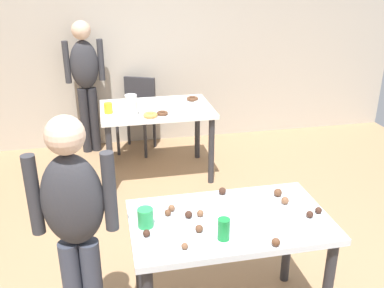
# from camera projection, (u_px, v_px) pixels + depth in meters

# --- Properties ---
(wall_back) EXTENTS (6.40, 0.10, 2.60)m
(wall_back) POSITION_uv_depth(u_px,v_px,m) (150.00, 37.00, 5.18)
(wall_back) COLOR #BCB2A3
(wall_back) RESTS_ON ground_plane
(dining_table_near) EXTENTS (1.15, 0.67, 0.75)m
(dining_table_near) POSITION_uv_depth(u_px,v_px,m) (229.00, 235.00, 2.54)
(dining_table_near) COLOR silver
(dining_table_near) RESTS_ON ground_plane
(dining_table_far) EXTENTS (1.13, 0.77, 0.75)m
(dining_table_far) POSITION_uv_depth(u_px,v_px,m) (157.00, 117.00, 4.48)
(dining_table_far) COLOR white
(dining_table_far) RESTS_ON ground_plane
(chair_far_table) EXTENTS (0.53, 0.53, 0.87)m
(chair_far_table) POSITION_uv_depth(u_px,v_px,m) (138.00, 110.00, 5.17)
(chair_far_table) COLOR #2D2D33
(chair_far_table) RESTS_ON ground_plane
(person_girl_near) EXTENTS (0.46, 0.23, 1.45)m
(person_girl_near) POSITION_uv_depth(u_px,v_px,m) (75.00, 222.00, 2.26)
(person_girl_near) COLOR #383D4C
(person_girl_near) RESTS_ON ground_plane
(person_adult_far) EXTENTS (0.46, 0.25, 1.54)m
(person_adult_far) POSITION_uv_depth(u_px,v_px,m) (85.00, 76.00, 4.94)
(person_adult_far) COLOR #28282D
(person_adult_far) RESTS_ON ground_plane
(mixing_bowl) EXTENTS (0.21, 0.21, 0.09)m
(mixing_bowl) POSITION_uv_depth(u_px,v_px,m) (260.00, 210.00, 2.50)
(mixing_bowl) COLOR white
(mixing_bowl) RESTS_ON dining_table_near
(soda_can) EXTENTS (0.07, 0.07, 0.12)m
(soda_can) POSITION_uv_depth(u_px,v_px,m) (224.00, 229.00, 2.29)
(soda_can) COLOR #198438
(soda_can) RESTS_ON dining_table_near
(fork_near) EXTENTS (0.17, 0.02, 0.01)m
(fork_near) POSITION_uv_depth(u_px,v_px,m) (326.00, 231.00, 2.37)
(fork_near) COLOR silver
(fork_near) RESTS_ON dining_table_near
(cup_near_0) EXTENTS (0.09, 0.09, 0.11)m
(cup_near_0) POSITION_uv_depth(u_px,v_px,m) (145.00, 218.00, 2.40)
(cup_near_0) COLOR green
(cup_near_0) RESTS_ON dining_table_near
(cake_ball_0) EXTENTS (0.04, 0.04, 0.04)m
(cake_ball_0) POSITION_uv_depth(u_px,v_px,m) (147.00, 233.00, 2.33)
(cake_ball_0) COLOR #3D2319
(cake_ball_0) RESTS_ON dining_table_near
(cake_ball_1) EXTENTS (0.05, 0.05, 0.05)m
(cake_ball_1) POSITION_uv_depth(u_px,v_px,m) (278.00, 193.00, 2.73)
(cake_ball_1) COLOR brown
(cake_ball_1) RESTS_ON dining_table_near
(cake_ball_2) EXTENTS (0.04, 0.04, 0.04)m
(cake_ball_2) POSITION_uv_depth(u_px,v_px,m) (172.00, 208.00, 2.57)
(cake_ball_2) COLOR brown
(cake_ball_2) RESTS_ON dining_table_near
(cake_ball_3) EXTENTS (0.04, 0.04, 0.04)m
(cake_ball_3) POSITION_uv_depth(u_px,v_px,m) (199.00, 229.00, 2.36)
(cake_ball_3) COLOR brown
(cake_ball_3) RESTS_ON dining_table_near
(cake_ball_4) EXTENTS (0.04, 0.04, 0.04)m
(cake_ball_4) POSITION_uv_depth(u_px,v_px,m) (200.00, 213.00, 2.51)
(cake_ball_4) COLOR brown
(cake_ball_4) RESTS_ON dining_table_near
(cake_ball_5) EXTENTS (0.04, 0.04, 0.04)m
(cake_ball_5) POSITION_uv_depth(u_px,v_px,m) (189.00, 214.00, 2.50)
(cake_ball_5) COLOR #3D2319
(cake_ball_5) RESTS_ON dining_table_near
(cake_ball_6) EXTENTS (0.05, 0.05, 0.05)m
(cake_ball_6) POSITION_uv_depth(u_px,v_px,m) (222.00, 191.00, 2.75)
(cake_ball_6) COLOR #3D2319
(cake_ball_6) RESTS_ON dining_table_near
(cake_ball_7) EXTENTS (0.04, 0.04, 0.04)m
(cake_ball_7) POSITION_uv_depth(u_px,v_px,m) (185.00, 246.00, 2.22)
(cake_ball_7) COLOR brown
(cake_ball_7) RESTS_ON dining_table_near
(cake_ball_8) EXTENTS (0.04, 0.04, 0.04)m
(cake_ball_8) POSITION_uv_depth(u_px,v_px,m) (310.00, 214.00, 2.50)
(cake_ball_8) COLOR #3D2319
(cake_ball_8) RESTS_ON dining_table_near
(cake_ball_9) EXTENTS (0.05, 0.05, 0.05)m
(cake_ball_9) POSITION_uv_depth(u_px,v_px,m) (285.00, 200.00, 2.64)
(cake_ball_9) COLOR brown
(cake_ball_9) RESTS_ON dining_table_near
(cake_ball_10) EXTENTS (0.05, 0.05, 0.05)m
(cake_ball_10) POSITION_uv_depth(u_px,v_px,m) (276.00, 242.00, 2.25)
(cake_ball_10) COLOR brown
(cake_ball_10) RESTS_ON dining_table_near
(cake_ball_11) EXTENTS (0.04, 0.04, 0.04)m
(cake_ball_11) POSITION_uv_depth(u_px,v_px,m) (168.00, 213.00, 2.52)
(cake_ball_11) COLOR brown
(cake_ball_11) RESTS_ON dining_table_near
(cake_ball_12) EXTENTS (0.04, 0.04, 0.04)m
(cake_ball_12) POSITION_uv_depth(u_px,v_px,m) (319.00, 210.00, 2.54)
(cake_ball_12) COLOR #3D2319
(cake_ball_12) RESTS_ON dining_table_near
(pitcher_far) EXTENTS (0.12, 0.12, 0.21)m
(pitcher_far) POSITION_uv_depth(u_px,v_px,m) (131.00, 105.00, 4.16)
(pitcher_far) COLOR white
(pitcher_far) RESTS_ON dining_table_far
(cup_far_0) EXTENTS (0.08, 0.08, 0.11)m
(cup_far_0) POSITION_uv_depth(u_px,v_px,m) (198.00, 107.00, 4.27)
(cup_far_0) COLOR white
(cup_far_0) RESTS_ON dining_table_far
(cup_far_1) EXTENTS (0.08, 0.08, 0.10)m
(cup_far_1) POSITION_uv_depth(u_px,v_px,m) (108.00, 108.00, 4.24)
(cup_far_1) COLOR yellow
(cup_far_1) RESTS_ON dining_table_far
(donut_far_0) EXTENTS (0.14, 0.14, 0.04)m
(donut_far_0) POSITION_uv_depth(u_px,v_px,m) (150.00, 115.00, 4.15)
(donut_far_0) COLOR gold
(donut_far_0) RESTS_ON dining_table_far
(donut_far_1) EXTENTS (0.11, 0.11, 0.03)m
(donut_far_1) POSITION_uv_depth(u_px,v_px,m) (162.00, 113.00, 4.21)
(donut_far_1) COLOR brown
(donut_far_1) RESTS_ON dining_table_far
(donut_far_2) EXTENTS (0.11, 0.11, 0.03)m
(donut_far_2) POSITION_uv_depth(u_px,v_px,m) (171.00, 99.00, 4.64)
(donut_far_2) COLOR white
(donut_far_2) RESTS_ON dining_table_far
(donut_far_3) EXTENTS (0.13, 0.13, 0.04)m
(donut_far_3) POSITION_uv_depth(u_px,v_px,m) (192.00, 99.00, 4.66)
(donut_far_3) COLOR brown
(donut_far_3) RESTS_ON dining_table_far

